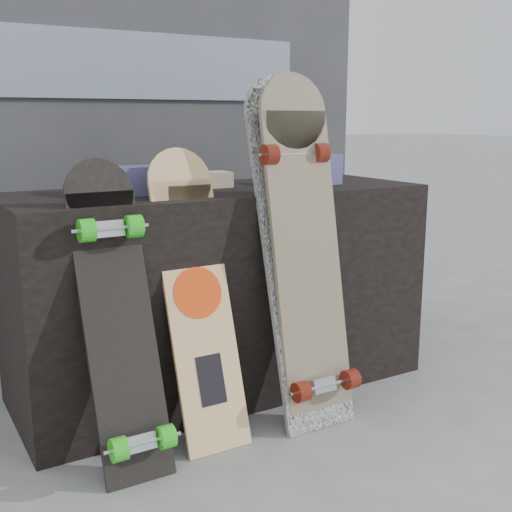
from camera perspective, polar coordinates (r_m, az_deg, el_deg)
ground at (r=2.29m, az=2.94°, el=-15.59°), size 60.00×60.00×0.00m
vendor_table at (r=2.55m, az=-3.18°, el=-2.99°), size 1.60×0.60×0.80m
booth at (r=3.23m, az=-10.46°, el=12.65°), size 2.40×0.22×2.20m
merch_box_purple at (r=2.31m, az=-10.86°, el=6.60°), size 0.18×0.12×0.10m
merch_box_small at (r=2.66m, az=5.59°, el=7.70°), size 0.14×0.14×0.12m
merch_box_flat at (r=2.50m, az=-4.78°, el=6.74°), size 0.22×0.10×0.06m
longboard_geisha at (r=2.14m, az=-5.33°, el=-2.90°), size 0.23×0.33×0.97m
longboard_celtic at (r=2.24m, az=4.39°, el=1.43°), size 0.27×0.26×1.22m
longboard_cascadia at (r=2.26m, az=3.78°, el=1.15°), size 0.28×0.39×1.22m
skateboard_dark at (r=1.99m, az=-12.14°, el=-4.97°), size 0.22×0.38×0.95m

